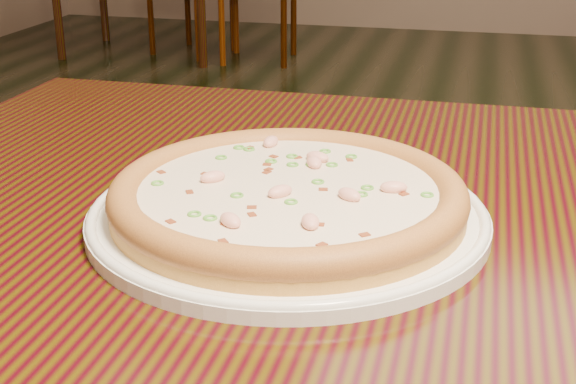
# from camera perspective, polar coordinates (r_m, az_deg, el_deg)

# --- Properties ---
(hero_table) EXTENTS (1.20, 0.80, 0.75)m
(hero_table) POSITION_cam_1_polar(r_m,az_deg,el_deg) (0.80, 9.39, -8.12)
(hero_table) COLOR black
(hero_table) RESTS_ON ground
(plate) EXTENTS (0.36, 0.36, 0.02)m
(plate) POSITION_cam_1_polar(r_m,az_deg,el_deg) (0.72, 0.00, -1.58)
(plate) COLOR white
(plate) RESTS_ON hero_table
(pizza) EXTENTS (0.32, 0.32, 0.03)m
(pizza) POSITION_cam_1_polar(r_m,az_deg,el_deg) (0.71, 0.00, -0.22)
(pizza) COLOR #C79246
(pizza) RESTS_ON plate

